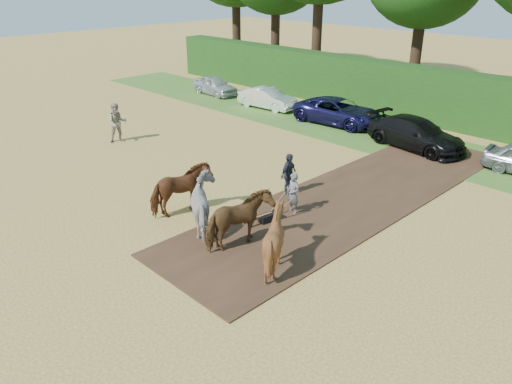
# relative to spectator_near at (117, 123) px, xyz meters

# --- Properties ---
(ground) EXTENTS (120.00, 120.00, 0.00)m
(ground) POSITION_rel_spectator_near_xyz_m (10.81, -4.04, -0.99)
(ground) COLOR gold
(ground) RESTS_ON ground
(earth_strip) EXTENTS (4.50, 17.00, 0.05)m
(earth_strip) POSITION_rel_spectator_near_xyz_m (12.31, 2.96, -0.96)
(earth_strip) COLOR #472D1C
(earth_strip) RESTS_ON ground
(grass_verge) EXTENTS (50.00, 5.00, 0.03)m
(grass_verge) POSITION_rel_spectator_near_xyz_m (10.81, 9.96, -0.97)
(grass_verge) COLOR #38601E
(grass_verge) RESTS_ON ground
(hedgerow) EXTENTS (46.00, 1.60, 3.00)m
(hedgerow) POSITION_rel_spectator_near_xyz_m (10.81, 14.46, 0.51)
(hedgerow) COLOR #14380F
(hedgerow) RESTS_ON ground
(spectator_near) EXTENTS (1.07, 1.18, 1.98)m
(spectator_near) POSITION_rel_spectator_near_xyz_m (0.00, 0.00, 0.00)
(spectator_near) COLOR #BCB093
(spectator_near) RESTS_ON ground
(spectator_far) EXTENTS (0.57, 1.03, 1.66)m
(spectator_far) POSITION_rel_spectator_near_xyz_m (10.34, 1.28, -0.16)
(spectator_far) COLOR #252931
(spectator_far) RESTS_ON ground
(plough_team) EXTENTS (6.21, 4.33, 1.84)m
(plough_team) POSITION_rel_spectator_near_xyz_m (11.24, -2.73, -0.07)
(plough_team) COLOR brown
(plough_team) RESTS_ON ground
(parked_cars) EXTENTS (34.90, 3.48, 1.46)m
(parked_cars) POSITION_rel_spectator_near_xyz_m (10.77, 10.16, -0.30)
(parked_cars) COLOR silver
(parked_cars) RESTS_ON ground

